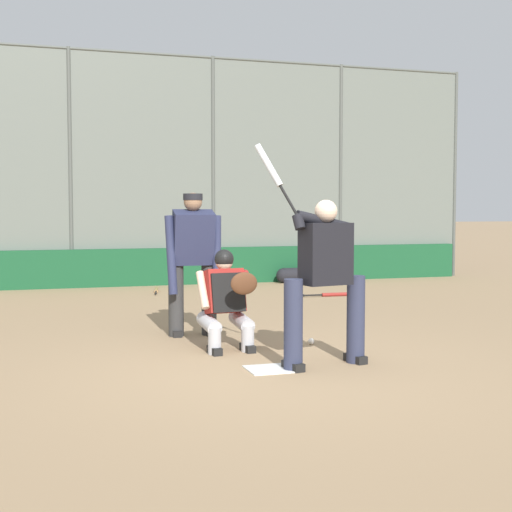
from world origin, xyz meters
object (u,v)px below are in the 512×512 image
Objects in this scene: spare_bat_near_backstop at (331,295)px; umpire_home at (193,259)px; catcher_behind_plate at (227,298)px; equipment_bag_dugout_side at (307,275)px; fielding_glove_on_dirt at (240,291)px; batter_at_plate at (324,276)px; baseball_loose at (311,341)px; spare_bat_by_padding at (156,290)px.

umpire_home is at bearing -132.26° from spare_bat_near_backstop.
equipment_bag_dugout_side is at bearing -122.64° from catcher_behind_plate.
catcher_behind_plate is at bearing 72.55° from fielding_glove_on_dirt.
batter_at_plate is 8.37m from equipment_bag_dugout_side.
catcher_behind_plate is at bearing -66.71° from batter_at_plate.
equipment_bag_dugout_side is (-0.49, -2.51, 0.13)m from spare_bat_near_backstop.
spare_bat_near_backstop is at bearing 149.88° from fielding_glove_on_dirt.
catcher_behind_plate reaches higher than baseball_loose.
batter_at_plate is 7.10× the size of fielding_glove_on_dirt.
spare_bat_near_backstop is 2.56m from equipment_bag_dugout_side.
fielding_glove_on_dirt is (1.48, -0.86, 0.02)m from spare_bat_near_backstop.
umpire_home is at bearing 66.72° from fielding_glove_on_dirt.
umpire_home is at bearing -173.46° from spare_bat_by_padding.
spare_bat_near_backstop is at bearing -116.01° from baseball_loose.
baseball_loose is 0.05× the size of equipment_bag_dugout_side.
spare_bat_near_backstop is (-2.36, -5.33, -0.87)m from batter_at_plate.
spare_bat_by_padding is at bearing -96.30° from batter_at_plate.
umpire_home is 23.94× the size of baseball_loose.
spare_bat_near_backstop is 11.58× the size of baseball_loose.
batter_at_plate reaches higher than catcher_behind_plate.
equipment_bag_dugout_side is at bearing 81.46° from spare_bat_near_backstop.
umpire_home reaches higher than catcher_behind_plate.
baseball_loose is (-1.03, -0.04, -0.54)m from catcher_behind_plate.
baseball_loose is at bearing -161.29° from spare_bat_by_padding.
catcher_behind_plate is 1.16m from baseball_loose.
umpire_home is 5.00m from spare_bat_by_padding.
umpire_home is 4.69m from spare_bat_near_backstop.
catcher_behind_plate is 1.08m from umpire_home.
spare_bat_near_backstop is (-3.08, -4.26, -0.55)m from catcher_behind_plate.
baseball_loose is (2.06, 4.22, 0.00)m from spare_bat_near_backstop.
baseball_loose is at bearing -116.12° from batter_at_plate.
batter_at_plate reaches higher than spare_bat_near_backstop.
spare_bat_by_padding is 0.64× the size of equipment_bag_dugout_side.
baseball_loose is at bearing -113.38° from spare_bat_near_backstop.
spare_bat_near_backstop is 3.35m from spare_bat_by_padding.
spare_bat_by_padding is at bearing -81.72° from baseball_loose.
umpire_home reaches higher than baseball_loose.
spare_bat_near_backstop is 0.62× the size of equipment_bag_dugout_side.
catcher_behind_plate reaches higher than spare_bat_near_backstop.
fielding_glove_on_dirt is (-0.89, -6.18, -0.85)m from batter_at_plate.
spare_bat_near_backstop is 0.97× the size of spare_bat_by_padding.
baseball_loose is (0.58, 5.08, -0.02)m from fielding_glove_on_dirt.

